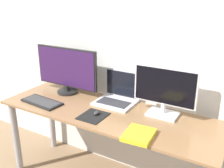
{
  "coord_description": "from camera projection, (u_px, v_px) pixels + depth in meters",
  "views": [
    {
      "loc": [
        0.96,
        -1.28,
        1.61
      ],
      "look_at": [
        -0.01,
        0.38,
        0.91
      ],
      "focal_mm": 42.0,
      "sensor_mm": 36.0,
      "label": 1
    }
  ],
  "objects": [
    {
      "name": "mousepad",
      "position": [
        93.0,
        116.0,
        1.96
      ],
      "size": [
        0.19,
        0.21,
        0.0
      ],
      "color": "black",
      "rests_on": "desk"
    },
    {
      "name": "wall_back",
      "position": [
        129.0,
        36.0,
        2.15
      ],
      "size": [
        7.0,
        0.05,
        2.5
      ],
      "color": "silver",
      "rests_on": "ground_plane"
    },
    {
      "name": "monitor_left",
      "position": [
        66.0,
        70.0,
        2.33
      ],
      "size": [
        0.64,
        0.19,
        0.42
      ],
      "color": "black",
      "rests_on": "desk"
    },
    {
      "name": "laptop",
      "position": [
        118.0,
        95.0,
        2.19
      ],
      "size": [
        0.32,
        0.26,
        0.26
      ],
      "color": "silver",
      "rests_on": "desk"
    },
    {
      "name": "keyboard",
      "position": [
        42.0,
        102.0,
        2.19
      ],
      "size": [
        0.37,
        0.19,
        0.02
      ],
      "color": "black",
      "rests_on": "desk"
    },
    {
      "name": "desk",
      "position": [
        107.0,
        126.0,
        2.08
      ],
      "size": [
        1.77,
        0.58,
        0.71
      ],
      "color": "olive",
      "rests_on": "ground_plane"
    },
    {
      "name": "book",
      "position": [
        139.0,
        135.0,
        1.68
      ],
      "size": [
        0.19,
        0.22,
        0.03
      ],
      "color": "yellow",
      "rests_on": "desk"
    },
    {
      "name": "mouse",
      "position": [
        97.0,
        113.0,
        1.97
      ],
      "size": [
        0.03,
        0.06,
        0.03
      ],
      "color": "#333333",
      "rests_on": "mousepad"
    },
    {
      "name": "monitor_right",
      "position": [
        164.0,
        91.0,
        1.91
      ],
      "size": [
        0.47,
        0.16,
        0.38
      ],
      "color": "silver",
      "rests_on": "desk"
    }
  ]
}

